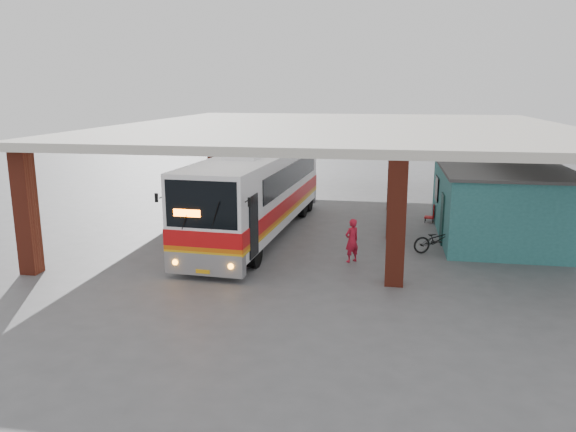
% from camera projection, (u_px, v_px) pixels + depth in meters
% --- Properties ---
extents(ground, '(90.00, 90.00, 0.00)m').
position_uv_depth(ground, '(315.00, 254.00, 21.94)').
color(ground, '#515154').
rests_on(ground, ground).
extents(brick_columns, '(20.10, 21.60, 4.35)m').
position_uv_depth(brick_columns, '(360.00, 180.00, 26.02)').
color(brick_columns, maroon).
rests_on(brick_columns, ground).
extents(canopy_roof, '(21.00, 23.00, 0.30)m').
position_uv_depth(canopy_roof, '(344.00, 127.00, 27.10)').
color(canopy_roof, beige).
rests_on(canopy_roof, brick_columns).
extents(shop_building, '(5.20, 8.20, 3.11)m').
position_uv_depth(shop_building, '(500.00, 202.00, 24.16)').
color(shop_building, '#2B6C6D').
rests_on(shop_building, ground).
extents(coach_bus, '(3.52, 13.34, 3.85)m').
position_uv_depth(coach_bus, '(258.00, 192.00, 24.51)').
color(coach_bus, white).
rests_on(coach_bus, ground).
extents(motorcycle, '(2.10, 1.39, 1.04)m').
position_uv_depth(motorcycle, '(437.00, 240.00, 22.06)').
color(motorcycle, black).
rests_on(motorcycle, ground).
extents(pedestrian, '(0.71, 0.70, 1.64)m').
position_uv_depth(pedestrian, '(352.00, 240.00, 20.79)').
color(pedestrian, red).
rests_on(pedestrian, ground).
extents(red_chair, '(0.50, 0.50, 0.85)m').
position_uv_depth(red_chair, '(432.00, 214.00, 27.06)').
color(red_chair, '#B51314').
rests_on(red_chair, ground).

